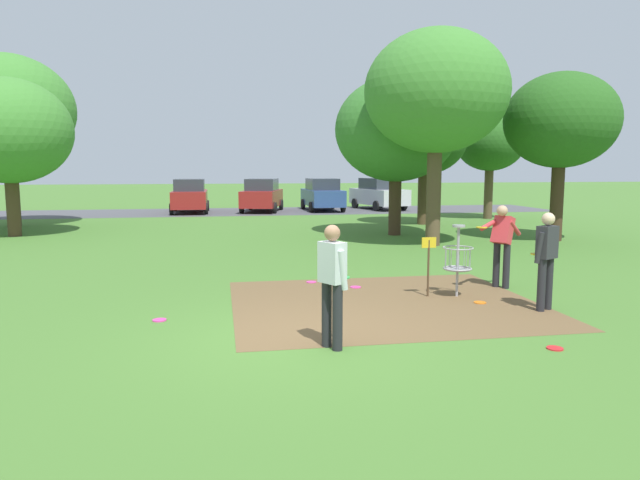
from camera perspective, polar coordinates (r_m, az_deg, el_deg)
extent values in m
plane|color=#47752D|center=(8.41, -2.36, -9.84)|extent=(160.00, 160.00, 0.00)
cube|color=brown|center=(10.59, 6.47, -6.26)|extent=(5.54, 4.77, 0.01)
cylinder|color=#9E9EA3|center=(11.23, 13.60, -2.15)|extent=(0.05, 0.05, 1.35)
cylinder|color=#9E9EA3|center=(11.14, 13.71, 1.38)|extent=(0.24, 0.24, 0.04)
torus|color=#9E9EA3|center=(11.19, 13.64, -0.76)|extent=(0.58, 0.58, 0.02)
torus|color=#9E9EA3|center=(11.25, 13.58, -2.78)|extent=(0.55, 0.55, 0.03)
cylinder|color=#9E9EA3|center=(11.25, 13.58, -2.88)|extent=(0.48, 0.48, 0.02)
cylinder|color=gray|center=(11.31, 14.72, -1.73)|extent=(0.01, 0.01, 0.40)
cylinder|color=gray|center=(11.42, 14.22, -1.63)|extent=(0.01, 0.01, 0.40)
cylinder|color=gray|center=(11.45, 13.50, -1.59)|extent=(0.01, 0.01, 0.40)
cylinder|color=gray|center=(11.39, 12.82, -1.61)|extent=(0.01, 0.01, 0.40)
cylinder|color=gray|center=(11.27, 12.43, -1.70)|extent=(0.01, 0.01, 0.40)
cylinder|color=gray|center=(11.13, 12.49, -1.81)|extent=(0.01, 0.01, 0.40)
cylinder|color=gray|center=(11.02, 12.98, -1.92)|extent=(0.01, 0.01, 0.40)
cylinder|color=gray|center=(10.98, 13.73, -1.97)|extent=(0.01, 0.01, 0.40)
cylinder|color=gray|center=(11.04, 14.43, -1.94)|extent=(0.01, 0.01, 0.40)
cylinder|color=gray|center=(11.17, 14.80, -1.85)|extent=(0.01, 0.01, 0.40)
cylinder|color=#4C3823|center=(11.14, 10.78, -2.80)|extent=(0.04, 0.04, 1.10)
cube|color=gold|center=(11.06, 10.84, -0.25)|extent=(0.28, 0.03, 0.20)
cylinder|color=#232328|center=(12.29, 18.14, -2.52)|extent=(0.14, 0.14, 0.92)
cylinder|color=#232328|center=(12.39, 17.22, -2.41)|extent=(0.14, 0.14, 0.92)
cube|color=#D1383D|center=(12.24, 17.81, 0.95)|extent=(0.52, 0.52, 0.60)
sphere|color=tan|center=(12.15, 17.76, 2.80)|extent=(0.22, 0.22, 0.22)
cylinder|color=#D1383D|center=(12.04, 16.50, 1.46)|extent=(0.53, 0.42, 0.21)
cylinder|color=gold|center=(11.79, 15.86, 1.23)|extent=(0.22, 0.22, 0.02)
cylinder|color=#D1383D|center=(12.33, 18.87, 1.17)|extent=(0.44, 0.35, 0.37)
cylinder|color=#232328|center=(7.94, 0.67, -7.42)|extent=(0.14, 0.14, 0.92)
cylinder|color=#232328|center=(7.78, 1.76, -7.73)|extent=(0.14, 0.14, 0.92)
cube|color=silver|center=(7.70, 1.22, -2.25)|extent=(0.37, 0.42, 0.56)
sphere|color=#9E7051|center=(7.65, 1.23, 0.71)|extent=(0.22, 0.22, 0.22)
cylinder|color=silver|center=(7.87, 0.41, -2.67)|extent=(0.19, 0.16, 0.55)
cylinder|color=silver|center=(7.60, 2.29, -3.04)|extent=(0.19, 0.16, 0.55)
cylinder|color=green|center=(7.87, 2.19, -3.76)|extent=(0.22, 0.22, 0.02)
cylinder|color=#232328|center=(10.56, 21.26, -4.23)|extent=(0.14, 0.14, 0.92)
cylinder|color=#232328|center=(10.74, 21.88, -4.07)|extent=(0.14, 0.14, 0.92)
cube|color=#2D2D33|center=(10.53, 21.76, -0.20)|extent=(0.42, 0.36, 0.56)
sphere|color=beige|center=(10.49, 21.87, 1.97)|extent=(0.22, 0.22, 0.22)
cylinder|color=#2D2D33|center=(10.39, 21.11, -0.73)|extent=(0.15, 0.19, 0.55)
cylinder|color=#2D2D33|center=(10.71, 22.18, -0.55)|extent=(0.15, 0.19, 0.55)
cylinder|color=gold|center=(10.66, 20.88, -1.32)|extent=(0.22, 0.22, 0.02)
cylinder|color=orange|center=(10.92, 15.70, -6.04)|extent=(0.22, 0.22, 0.02)
cylinder|color=#E53D99|center=(12.35, -0.87, -4.23)|extent=(0.22, 0.22, 0.02)
cylinder|color=#E53D99|center=(11.86, 3.58, -4.73)|extent=(0.23, 0.23, 0.02)
cylinder|color=red|center=(8.58, 22.43, -9.98)|extent=(0.22, 0.22, 0.02)
cylinder|color=#E53D99|center=(9.71, -15.76, -7.71)|extent=(0.22, 0.22, 0.02)
cylinder|color=brown|center=(28.77, 16.49, 4.51)|extent=(0.41, 0.41, 2.47)
ellipsoid|color=#285B1E|center=(28.77, 16.67, 9.42)|extent=(3.28, 3.28, 2.79)
cylinder|color=#422D1E|center=(27.31, -28.34, 4.21)|extent=(0.49, 0.49, 2.85)
ellipsoid|color=#428433|center=(27.39, -28.77, 11.36)|extent=(5.33, 5.33, 4.53)
cylinder|color=brown|center=(18.42, 11.29, 4.31)|extent=(0.46, 0.46, 3.13)
ellipsoid|color=#428433|center=(18.54, 11.55, 14.35)|extent=(4.46, 4.46, 3.79)
cylinder|color=#4C3823|center=(23.31, -28.34, 2.93)|extent=(0.45, 0.45, 2.12)
ellipsoid|color=#428433|center=(23.30, -28.74, 9.56)|extent=(4.37, 4.37, 3.72)
cylinder|color=#422D1E|center=(20.86, 22.59, 3.54)|extent=(0.43, 0.43, 2.63)
ellipsoid|color=#285B1E|center=(20.88, 22.96, 10.97)|extent=(3.70, 3.70, 3.15)
cylinder|color=#4C3823|center=(25.24, 10.23, 4.20)|extent=(0.43, 0.43, 2.34)
ellipsoid|color=#285B1E|center=(25.24, 10.36, 10.02)|extent=(3.71, 3.71, 3.16)
cylinder|color=#422D1E|center=(21.09, 7.49, 3.45)|extent=(0.46, 0.46, 2.17)
ellipsoid|color=#38752D|center=(21.09, 7.62, 10.90)|extent=(4.41, 4.41, 3.75)
cube|color=#4C4C51|center=(32.38, -8.05, 2.83)|extent=(36.00, 6.00, 0.01)
cube|color=maroon|center=(32.12, -12.87, 4.02)|extent=(1.82, 4.21, 0.90)
cube|color=#2D333D|center=(32.08, -12.91, 5.40)|extent=(1.59, 2.19, 0.64)
cylinder|color=black|center=(33.50, -14.26, 3.34)|extent=(0.18, 0.60, 0.60)
cylinder|color=black|center=(33.40, -11.18, 3.41)|extent=(0.18, 0.60, 0.60)
cylinder|color=black|center=(30.91, -14.64, 3.01)|extent=(0.18, 0.60, 0.60)
cylinder|color=black|center=(30.81, -11.30, 3.09)|extent=(0.18, 0.60, 0.60)
cube|color=maroon|center=(32.25, -5.81, 4.18)|extent=(2.75, 4.51, 0.90)
cube|color=#2D333D|center=(32.22, -5.83, 5.55)|extent=(2.06, 2.50, 0.64)
cylinder|color=black|center=(33.71, -6.94, 3.53)|extent=(0.32, 0.63, 0.60)
cylinder|color=black|center=(33.42, -3.90, 3.54)|extent=(0.32, 0.63, 0.60)
cylinder|color=black|center=(31.17, -7.84, 3.21)|extent=(0.32, 0.63, 0.60)
cylinder|color=black|center=(30.85, -4.56, 3.22)|extent=(0.32, 0.63, 0.60)
cube|color=#2D4784|center=(32.82, 0.24, 4.27)|extent=(1.94, 4.26, 0.90)
cube|color=#2D333D|center=(32.78, 0.24, 5.61)|extent=(1.66, 2.24, 0.64)
cylinder|color=black|center=(33.94, -1.71, 3.61)|extent=(0.20, 0.61, 0.60)
cylinder|color=black|center=(34.31, 1.25, 3.65)|extent=(0.20, 0.61, 0.60)
cylinder|color=black|center=(31.39, -0.88, 3.31)|extent=(0.20, 0.61, 0.60)
cylinder|color=black|center=(31.78, 2.32, 3.35)|extent=(0.20, 0.61, 0.60)
cube|color=silver|center=(33.98, 5.90, 4.34)|extent=(2.78, 4.52, 0.90)
cube|color=#2D333D|center=(33.95, 5.92, 5.63)|extent=(2.08, 2.51, 0.64)
cylinder|color=black|center=(34.71, 3.52, 3.68)|extent=(0.32, 0.63, 0.60)
cylinder|color=black|center=(35.59, 6.09, 3.74)|extent=(0.32, 0.63, 0.60)
cylinder|color=black|center=(32.44, 5.67, 3.40)|extent=(0.32, 0.63, 0.60)
cylinder|color=black|center=(33.37, 8.35, 3.47)|extent=(0.32, 0.63, 0.60)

